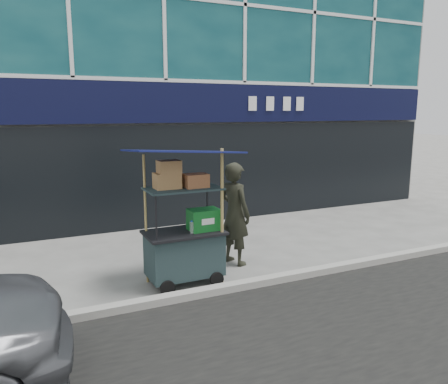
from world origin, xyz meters
name	(u,v)px	position (x,y,z in m)	size (l,w,h in m)	color
ground	(243,283)	(0.00, 0.00, 0.00)	(80.00, 80.00, 0.00)	#62625D
curb	(249,284)	(0.00, -0.20, 0.06)	(80.00, 0.18, 0.12)	#9A9991
vendor_cart	(185,236)	(-0.83, 0.41, 0.78)	(1.66, 1.18, 2.21)	#19292C
vendor_man	(235,214)	(0.29, 0.91, 0.92)	(0.67, 0.44, 1.84)	black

